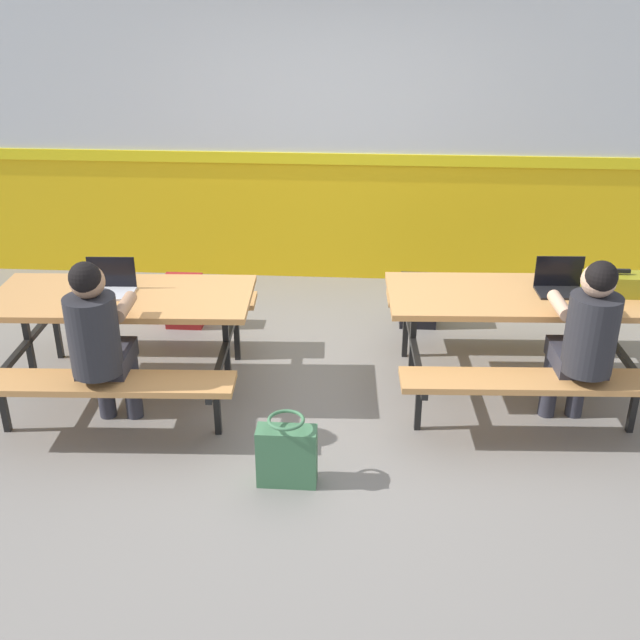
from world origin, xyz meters
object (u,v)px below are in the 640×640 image
object	(u,v)px
laptop_dark	(560,285)
satchel_spare	(418,301)
student_nearer	(98,336)
backpack_dark	(184,301)
toolbox_grey	(616,284)
tote_bag_bright	(287,454)
student_further	(586,335)
laptop_silver	(110,286)
picnic_table_right	(515,316)
picnic_table_left	(124,318)

from	to	relation	value
laptop_dark	satchel_spare	xyz separation A→B (m)	(-0.86, 1.00, -0.57)
student_nearer	backpack_dark	world-z (taller)	student_nearer
toolbox_grey	tote_bag_bright	distance (m)	2.45
laptop_dark	backpack_dark	xyz separation A→B (m)	(-2.79, 0.86, -0.57)
student_further	laptop_dark	bearing A→B (deg)	93.02
laptop_silver	laptop_dark	size ratio (longest dim) A/B	1.00
laptop_dark	student_nearer	bearing A→B (deg)	-164.18
laptop_silver	laptop_dark	bearing A→B (deg)	4.29
laptop_silver	toolbox_grey	xyz separation A→B (m)	(3.33, 0.20, 0.02)
laptop_dark	toolbox_grey	size ratio (longest dim) A/B	0.83
laptop_silver	laptop_dark	distance (m)	2.99
laptop_dark	tote_bag_bright	distance (m)	2.17
toolbox_grey	backpack_dark	bearing A→B (deg)	164.35
laptop_dark	tote_bag_bright	bearing A→B (deg)	-144.76
student_further	tote_bag_bright	bearing A→B (deg)	-160.59
picnic_table_right	satchel_spare	world-z (taller)	picnic_table_right
picnic_table_right	tote_bag_bright	xyz separation A→B (m)	(-1.42, -1.15, -0.38)
toolbox_grey	laptop_dark	bearing A→B (deg)	176.66
student_nearer	toolbox_grey	distance (m)	3.31
picnic_table_left	laptop_silver	size ratio (longest dim) A/B	5.30
tote_bag_bright	laptop_dark	bearing A→B (deg)	35.24
student_further	picnic_table_right	bearing A→B (deg)	120.06
student_nearer	student_further	size ratio (longest dim) A/B	1.00
student_further	satchel_spare	distance (m)	1.89
laptop_dark	laptop_silver	bearing A→B (deg)	-175.71
picnic_table_left	laptop_dark	world-z (taller)	laptop_dark
laptop_silver	tote_bag_bright	bearing A→B (deg)	-37.54
student_nearer	student_further	bearing A→B (deg)	4.33
toolbox_grey	backpack_dark	size ratio (longest dim) A/B	0.91
toolbox_grey	picnic_table_right	bearing A→B (deg)	-177.18
student_further	laptop_silver	xyz separation A→B (m)	(-3.02, 0.37, 0.08)
student_further	satchel_spare	bearing A→B (deg)	119.19
student_nearer	tote_bag_bright	bearing A→B (deg)	-18.67
student_nearer	toolbox_grey	size ratio (longest dim) A/B	3.02
backpack_dark	student_further	bearing A→B (deg)	-27.25
toolbox_grey	satchel_spare	distance (m)	1.69
picnic_table_left	laptop_dark	size ratio (longest dim) A/B	5.30
backpack_dark	satchel_spare	bearing A→B (deg)	4.24
tote_bag_bright	satchel_spare	bearing A→B (deg)	68.97
student_nearer	tote_bag_bright	distance (m)	1.33
picnic_table_right	laptop_silver	distance (m)	2.72
student_nearer	satchel_spare	size ratio (longest dim) A/B	2.74
student_further	satchel_spare	xyz separation A→B (m)	(-0.89, 1.59, -0.49)
tote_bag_bright	satchel_spare	size ratio (longest dim) A/B	0.98
laptop_dark	picnic_table_right	bearing A→B (deg)	-169.69
picnic_table_right	student_nearer	distance (m)	2.70
satchel_spare	tote_bag_bright	bearing A→B (deg)	-111.03
toolbox_grey	backpack_dark	xyz separation A→B (m)	(-3.13, 0.88, -0.60)
picnic_table_left	tote_bag_bright	world-z (taller)	picnic_table_left
student_further	backpack_dark	bearing A→B (deg)	152.75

